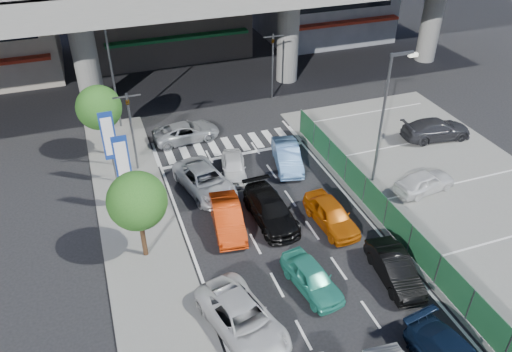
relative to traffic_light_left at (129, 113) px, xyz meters
name	(u,v)px	position (x,y,z in m)	size (l,w,h in m)	color
ground	(308,276)	(6.20, -12.00, -3.94)	(120.00, 120.00, 0.00)	black
parking_lot	(471,204)	(17.20, -10.00, -3.91)	(12.00, 28.00, 0.06)	slate
sidewalk_left	(146,255)	(-0.80, -8.00, -3.88)	(4.00, 30.00, 0.12)	slate
fence_run	(396,225)	(11.50, -11.00, -3.04)	(0.16, 22.00, 1.80)	#1B512D
traffic_light_left	(129,113)	(0.00, 0.00, 0.00)	(1.60, 1.24, 5.20)	#595B60
traffic_light_right	(273,50)	(11.70, 7.00, 0.00)	(1.60, 1.24, 5.20)	#595B60
street_lamp_right	(386,109)	(13.37, -6.00, 0.83)	(1.65, 0.22, 8.00)	#595B60
street_lamp_left	(113,64)	(-0.13, 6.00, 0.83)	(1.65, 0.22, 8.00)	#595B60
signboard_near	(123,164)	(-1.00, -4.01, -0.87)	(0.80, 0.14, 4.70)	#595B60
signboard_far	(109,138)	(-1.40, -1.01, -0.87)	(0.80, 0.14, 4.70)	#595B60
tree_near	(137,201)	(-0.80, -8.00, -0.55)	(2.80, 2.80, 4.80)	#382314
tree_far	(99,108)	(-1.60, 2.50, -0.55)	(2.80, 2.80, 4.80)	#382314
sedan_white_mid_left	(243,319)	(2.30, -13.89, -3.25)	(2.29, 4.97, 1.38)	silver
taxi_teal_mid	(312,277)	(6.02, -12.67, -3.30)	(1.50, 3.74, 1.27)	teal
hatch_black_mid_right	(395,268)	(9.89, -13.46, -3.29)	(1.37, 3.94, 1.30)	black
taxi_orange_left	(227,218)	(3.65, -7.31, -3.25)	(1.46, 4.19, 1.38)	red
sedan_black_mid	(271,210)	(6.04, -7.41, -3.25)	(1.92, 4.72, 1.37)	black
taxi_orange_right	(331,214)	(8.91, -8.89, -3.25)	(1.63, 4.05, 1.38)	#BC560A
wagon_silver_front_left	(205,181)	(3.41, -3.58, -3.25)	(2.29, 4.97, 1.38)	#B4B8BD
sedan_white_front_mid	(234,167)	(5.48, -2.59, -3.33)	(1.43, 3.57, 1.21)	white
kei_truck_front_right	(287,156)	(8.97, -2.67, -3.25)	(1.46, 4.19, 1.38)	#5886BF
crossing_wagon_silver	(186,132)	(3.73, 2.65, -3.31)	(2.08, 4.51, 1.25)	#979A9D
parked_sedan_white	(425,182)	(15.40, -7.97, -3.24)	(1.50, 3.74, 1.27)	silver
parked_sedan_dgrey	(436,129)	(19.88, -2.96, -3.18)	(1.95, 4.79, 1.39)	#2B2B30
traffic_cone	(358,185)	(11.80, -6.61, -3.52)	(0.37, 0.37, 0.71)	red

